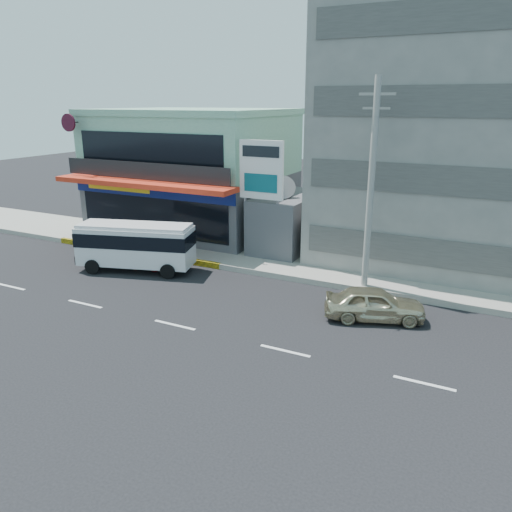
{
  "coord_description": "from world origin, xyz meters",
  "views": [
    {
      "loc": [
        11.51,
        -15.4,
        8.92
      ],
      "look_at": [
        1.86,
        3.84,
        2.2
      ],
      "focal_mm": 35.0,
      "sensor_mm": 36.0,
      "label": 1
    }
  ],
  "objects_px": {
    "satellite_dish": "(283,197)",
    "minibus": "(136,243)",
    "concrete_building": "(481,137)",
    "utility_pole_near": "(371,186)",
    "motorcycle_rider": "(144,258)",
    "billboard": "(261,177)",
    "shop_building": "(195,174)",
    "sedan": "(375,304)"
  },
  "relations": [
    {
      "from": "concrete_building",
      "to": "utility_pole_near",
      "type": "bearing_deg",
      "value": -117.76
    },
    {
      "from": "billboard",
      "to": "minibus",
      "type": "bearing_deg",
      "value": -141.52
    },
    {
      "from": "utility_pole_near",
      "to": "sedan",
      "type": "distance_m",
      "value": 5.56
    },
    {
      "from": "concrete_building",
      "to": "minibus",
      "type": "xyz_separation_m",
      "value": [
        -15.95,
        -10.14,
        -5.44
      ]
    },
    {
      "from": "satellite_dish",
      "to": "billboard",
      "type": "distance_m",
      "value": 2.31
    },
    {
      "from": "satellite_dish",
      "to": "minibus",
      "type": "bearing_deg",
      "value": -134.14
    },
    {
      "from": "sedan",
      "to": "motorcycle_rider",
      "type": "relative_size",
      "value": 1.83
    },
    {
      "from": "minibus",
      "to": "sedan",
      "type": "bearing_deg",
      "value": -2.48
    },
    {
      "from": "billboard",
      "to": "shop_building",
      "type": "bearing_deg",
      "value": 147.68
    },
    {
      "from": "billboard",
      "to": "minibus",
      "type": "xyz_separation_m",
      "value": [
        -5.45,
        -4.34,
        -3.37
      ]
    },
    {
      "from": "shop_building",
      "to": "billboard",
      "type": "distance_m",
      "value": 8.92
    },
    {
      "from": "shop_building",
      "to": "concrete_building",
      "type": "height_order",
      "value": "concrete_building"
    },
    {
      "from": "utility_pole_near",
      "to": "motorcycle_rider",
      "type": "height_order",
      "value": "utility_pole_near"
    },
    {
      "from": "utility_pole_near",
      "to": "sedan",
      "type": "xyz_separation_m",
      "value": [
        1.25,
        -3.11,
        -4.44
      ]
    },
    {
      "from": "minibus",
      "to": "billboard",
      "type": "bearing_deg",
      "value": 38.48
    },
    {
      "from": "billboard",
      "to": "motorcycle_rider",
      "type": "height_order",
      "value": "billboard"
    },
    {
      "from": "motorcycle_rider",
      "to": "billboard",
      "type": "bearing_deg",
      "value": 40.35
    },
    {
      "from": "concrete_building",
      "to": "utility_pole_near",
      "type": "xyz_separation_m",
      "value": [
        -4.0,
        -7.6,
        -1.85
      ]
    },
    {
      "from": "satellite_dish",
      "to": "utility_pole_near",
      "type": "relative_size",
      "value": 0.15
    },
    {
      "from": "concrete_building",
      "to": "billboard",
      "type": "xyz_separation_m",
      "value": [
        -10.5,
        -5.8,
        -2.07
      ]
    },
    {
      "from": "billboard",
      "to": "minibus",
      "type": "relative_size",
      "value": 1.06
    },
    {
      "from": "motorcycle_rider",
      "to": "sedan",
      "type": "bearing_deg",
      "value": -2.9
    },
    {
      "from": "shop_building",
      "to": "minibus",
      "type": "height_order",
      "value": "shop_building"
    },
    {
      "from": "satellite_dish",
      "to": "motorcycle_rider",
      "type": "distance_m",
      "value": 8.67
    },
    {
      "from": "shop_building",
      "to": "utility_pole_near",
      "type": "relative_size",
      "value": 1.24
    },
    {
      "from": "satellite_dish",
      "to": "sedan",
      "type": "xyz_separation_m",
      "value": [
        7.25,
        -6.71,
        -2.86
      ]
    },
    {
      "from": "concrete_building",
      "to": "motorcycle_rider",
      "type": "xyz_separation_m",
      "value": [
        -15.51,
        -10.06,
        -6.25
      ]
    },
    {
      "from": "concrete_building",
      "to": "billboard",
      "type": "bearing_deg",
      "value": -151.08
    },
    {
      "from": "billboard",
      "to": "utility_pole_near",
      "type": "bearing_deg",
      "value": -15.48
    },
    {
      "from": "shop_building",
      "to": "satellite_dish",
      "type": "distance_m",
      "value": 8.54
    },
    {
      "from": "satellite_dish",
      "to": "sedan",
      "type": "bearing_deg",
      "value": -42.78
    },
    {
      "from": "motorcycle_rider",
      "to": "satellite_dish",
      "type": "bearing_deg",
      "value": 47.7
    },
    {
      "from": "satellite_dish",
      "to": "utility_pole_near",
      "type": "xyz_separation_m",
      "value": [
        6.0,
        -3.6,
        1.57
      ]
    },
    {
      "from": "minibus",
      "to": "motorcycle_rider",
      "type": "xyz_separation_m",
      "value": [
        0.44,
        0.08,
        -0.8
      ]
    },
    {
      "from": "minibus",
      "to": "sedan",
      "type": "distance_m",
      "value": 13.24
    },
    {
      "from": "minibus",
      "to": "utility_pole_near",
      "type": "bearing_deg",
      "value": 11.97
    },
    {
      "from": "sedan",
      "to": "motorcycle_rider",
      "type": "distance_m",
      "value": 12.78
    },
    {
      "from": "utility_pole_near",
      "to": "sedan",
      "type": "bearing_deg",
      "value": -68.11
    },
    {
      "from": "concrete_building",
      "to": "shop_building",
      "type": "bearing_deg",
      "value": -176.65
    },
    {
      "from": "billboard",
      "to": "sedan",
      "type": "xyz_separation_m",
      "value": [
        7.75,
        -4.91,
        -4.21
      ]
    },
    {
      "from": "concrete_building",
      "to": "sedan",
      "type": "xyz_separation_m",
      "value": [
        -2.75,
        -10.71,
        -6.29
      ]
    },
    {
      "from": "shop_building",
      "to": "concrete_building",
      "type": "xyz_separation_m",
      "value": [
        18.0,
        1.05,
        3.0
      ]
    }
  ]
}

